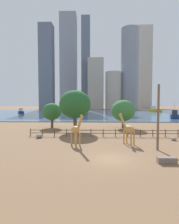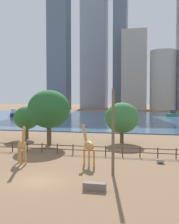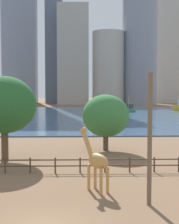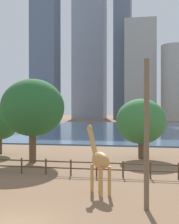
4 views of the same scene
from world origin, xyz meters
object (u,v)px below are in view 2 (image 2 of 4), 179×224
object	(u,v)px
utility_pole	(113,132)
boat_tug	(173,114)
giraffe_companion	(22,145)
tree_center_broad	(27,118)
boulder_by_pole	(160,161)
tree_left_large	(122,118)
boat_sailboat	(13,114)
giraffe_tall	(88,146)
feeding_trough	(95,187)
tree_right_tall	(49,109)

from	to	relation	value
utility_pole	boat_tug	xyz separation A→B (m)	(11.24, 85.74, -2.99)
giraffe_companion	tree_center_broad	bearing A→B (deg)	169.80
boulder_by_pole	tree_left_large	size ratio (longest dim) A/B	0.14
utility_pole	tree_center_broad	world-z (taller)	utility_pole
boat_sailboat	boat_tug	xyz separation A→B (m)	(58.95, 14.81, -0.16)
boat_tug	boat_sailboat	bearing A→B (deg)	-44.30
boulder_by_pole	boat_sailboat	size ratio (longest dim) A/B	0.13
utility_pole	tree_center_broad	bearing A→B (deg)	132.61
tree_left_large	boat_tug	bearing A→B (deg)	79.43
utility_pole	boulder_by_pole	size ratio (longest dim) A/B	8.66
tree_center_broad	giraffe_companion	bearing A→B (deg)	-66.26
tree_left_large	boat_tug	xyz separation A→B (m)	(12.43, 66.57, -2.99)
utility_pole	boat_sailboat	bearing A→B (deg)	123.93
tree_center_broad	boat_tug	distance (m)	72.38
giraffe_tall	tree_center_broad	bearing A→B (deg)	7.98
giraffe_tall	boat_sailboat	distance (m)	81.24
tree_center_broad	boat_sailboat	distance (m)	59.37
boat_sailboat	boat_tug	distance (m)	60.78
tree_left_large	boat_tug	distance (m)	67.79
giraffe_companion	boat_tug	world-z (taller)	boat_tug
feeding_trough	utility_pole	bearing A→B (deg)	80.50
tree_center_broad	boat_tug	size ratio (longest dim) A/B	0.97
giraffe_tall	tree_center_broad	size ratio (longest dim) A/B	0.77
giraffe_companion	boat_tug	distance (m)	86.32
giraffe_tall	tree_right_tall	xyz separation A→B (m)	(-8.82, 11.42, 3.38)
tree_right_tall	boat_sailboat	xyz separation A→B (m)	(-35.81, 56.46, -4.30)
giraffe_tall	feeding_trough	size ratio (longest dim) A/B	2.49
utility_pole	boat_tug	size ratio (longest dim) A/B	1.36
boat_sailboat	tree_left_large	bearing A→B (deg)	13.44
giraffe_companion	tree_left_large	bearing A→B (deg)	117.74
feeding_trough	boat_tug	size ratio (longest dim) A/B	0.30
tree_center_broad	feeding_trough	bearing A→B (deg)	-54.76
tree_left_large	boat_sailboat	distance (m)	69.65
tree_center_broad	boat_sailboat	size ratio (longest dim) A/B	0.80
boat_tug	giraffe_tall	bearing A→B (deg)	21.77
utility_pole	tree_center_broad	distance (m)	26.61
utility_pole	tree_left_large	distance (m)	19.20
boulder_by_pole	boat_sailboat	world-z (taller)	boat_sailboat
utility_pole	tree_left_large	bearing A→B (deg)	93.56
giraffe_companion	utility_pole	bearing A→B (deg)	44.23
giraffe_tall	tree_center_broad	xyz separation A→B (m)	(-14.93, 16.53, 1.59)
tree_center_broad	boulder_by_pole	bearing A→B (deg)	-31.62
giraffe_tall	tree_left_large	bearing A→B (deg)	-40.79
boulder_by_pole	tree_center_broad	bearing A→B (deg)	148.38
tree_right_tall	giraffe_companion	bearing A→B (deg)	-82.82
tree_right_tall	tree_center_broad	bearing A→B (deg)	140.10
tree_center_broad	tree_right_tall	world-z (taller)	tree_right_tall
giraffe_companion	boat_tug	size ratio (longest dim) A/B	0.75
giraffe_tall	boulder_by_pole	world-z (taller)	giraffe_tall
giraffe_tall	feeding_trough	world-z (taller)	giraffe_tall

